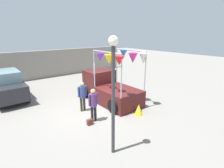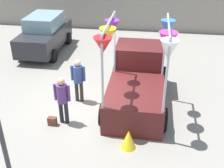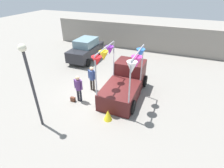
{
  "view_description": "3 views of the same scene",
  "coord_description": "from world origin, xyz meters",
  "px_view_note": "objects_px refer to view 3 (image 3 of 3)",
  "views": [
    {
      "loc": [
        -4.85,
        -7.66,
        4.18
      ],
      "look_at": [
        1.21,
        0.02,
        1.3
      ],
      "focal_mm": 28.0,
      "sensor_mm": 36.0,
      "label": 1
    },
    {
      "loc": [
        1.93,
        -8.24,
        5.6
      ],
      "look_at": [
        0.74,
        -0.32,
        1.18
      ],
      "focal_mm": 45.0,
      "sensor_mm": 36.0,
      "label": 2
    },
    {
      "loc": [
        4.18,
        -8.23,
        6.15
      ],
      "look_at": [
        1.06,
        -0.34,
        1.18
      ],
      "focal_mm": 28.0,
      "sensor_mm": 36.0,
      "label": 3
    }
  ],
  "objects_px": {
    "handbag": "(73,99)",
    "vendor_truck": "(126,81)",
    "person_customer": "(78,86)",
    "person_vendor": "(92,76)",
    "folded_kite_bundle_sunflower": "(108,115)",
    "parked_car": "(86,49)",
    "street_lamp": "(30,77)"
  },
  "relations": [
    {
      "from": "person_customer",
      "to": "street_lamp",
      "type": "height_order",
      "value": "street_lamp"
    },
    {
      "from": "person_customer",
      "to": "handbag",
      "type": "xyz_separation_m",
      "value": [
        -0.35,
        -0.2,
        -0.86
      ]
    },
    {
      "from": "parked_car",
      "to": "handbag",
      "type": "distance_m",
      "value": 6.57
    },
    {
      "from": "handbag",
      "to": "folded_kite_bundle_sunflower",
      "type": "height_order",
      "value": "folded_kite_bundle_sunflower"
    },
    {
      "from": "handbag",
      "to": "folded_kite_bundle_sunflower",
      "type": "xyz_separation_m",
      "value": [
        2.55,
        -0.71,
        0.16
      ]
    },
    {
      "from": "person_customer",
      "to": "handbag",
      "type": "height_order",
      "value": "person_customer"
    },
    {
      "from": "parked_car",
      "to": "street_lamp",
      "type": "height_order",
      "value": "street_lamp"
    },
    {
      "from": "person_customer",
      "to": "person_vendor",
      "type": "xyz_separation_m",
      "value": [
        0.16,
        1.37,
        0.0
      ]
    },
    {
      "from": "parked_car",
      "to": "handbag",
      "type": "xyz_separation_m",
      "value": [
        2.41,
        -6.06,
        -0.8
      ]
    },
    {
      "from": "person_customer",
      "to": "person_vendor",
      "type": "relative_size",
      "value": 1.0
    },
    {
      "from": "vendor_truck",
      "to": "person_customer",
      "type": "height_order",
      "value": "vendor_truck"
    },
    {
      "from": "person_customer",
      "to": "handbag",
      "type": "bearing_deg",
      "value": -150.26
    },
    {
      "from": "vendor_truck",
      "to": "handbag",
      "type": "relative_size",
      "value": 14.77
    },
    {
      "from": "person_vendor",
      "to": "person_customer",
      "type": "bearing_deg",
      "value": -96.71
    },
    {
      "from": "parked_car",
      "to": "person_customer",
      "type": "bearing_deg",
      "value": -64.8
    },
    {
      "from": "parked_car",
      "to": "handbag",
      "type": "relative_size",
      "value": 14.29
    },
    {
      "from": "street_lamp",
      "to": "folded_kite_bundle_sunflower",
      "type": "xyz_separation_m",
      "value": [
        2.93,
        1.51,
        -2.37
      ]
    },
    {
      "from": "street_lamp",
      "to": "person_vendor",
      "type": "bearing_deg",
      "value": 76.86
    },
    {
      "from": "street_lamp",
      "to": "vendor_truck",
      "type": "bearing_deg",
      "value": 54.67
    },
    {
      "from": "handbag",
      "to": "street_lamp",
      "type": "height_order",
      "value": "street_lamp"
    },
    {
      "from": "handbag",
      "to": "vendor_truck",
      "type": "bearing_deg",
      "value": 37.24
    },
    {
      "from": "person_customer",
      "to": "street_lamp",
      "type": "bearing_deg",
      "value": -106.64
    },
    {
      "from": "folded_kite_bundle_sunflower",
      "to": "person_customer",
      "type": "bearing_deg",
      "value": 157.52
    },
    {
      "from": "vendor_truck",
      "to": "street_lamp",
      "type": "height_order",
      "value": "street_lamp"
    },
    {
      "from": "person_customer",
      "to": "person_vendor",
      "type": "bearing_deg",
      "value": 83.29
    },
    {
      "from": "vendor_truck",
      "to": "parked_car",
      "type": "xyz_separation_m",
      "value": [
        -5.01,
        4.08,
        0.04
      ]
    },
    {
      "from": "parked_car",
      "to": "handbag",
      "type": "height_order",
      "value": "parked_car"
    },
    {
      "from": "vendor_truck",
      "to": "folded_kite_bundle_sunflower",
      "type": "relative_size",
      "value": 6.89
    },
    {
      "from": "parked_car",
      "to": "street_lamp",
      "type": "distance_m",
      "value": 8.7
    },
    {
      "from": "person_customer",
      "to": "street_lamp",
      "type": "distance_m",
      "value": 3.03
    },
    {
      "from": "handbag",
      "to": "folded_kite_bundle_sunflower",
      "type": "bearing_deg",
      "value": -15.58
    },
    {
      "from": "street_lamp",
      "to": "folded_kite_bundle_sunflower",
      "type": "distance_m",
      "value": 4.05
    }
  ]
}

